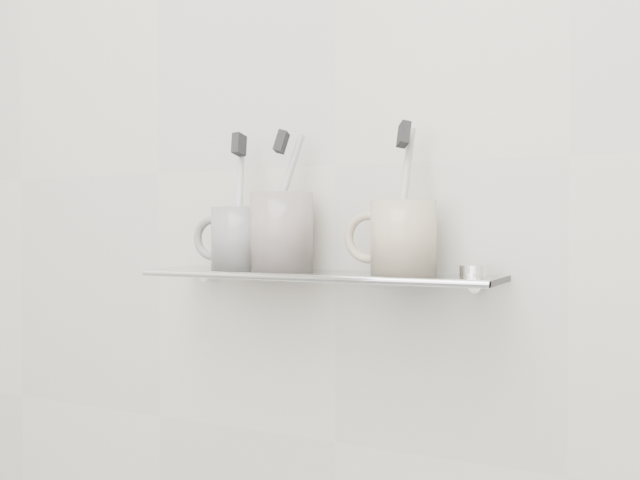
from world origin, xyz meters
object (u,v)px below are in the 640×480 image
Objects in this scene: shelf_glass at (316,275)px; mug_right at (403,238)px; mug_center at (281,232)px; mug_left at (239,238)px.

shelf_glass is 0.13m from mug_right.
mug_center is at bearing 170.12° from mug_right.
mug_center is (0.07, 0.00, 0.01)m from mug_left.
shelf_glass is 0.14m from mug_left.
mug_center reaches higher than mug_left.
mug_left is at bearing 170.12° from mug_right.
shelf_glass is 4.55× the size of mug_center.
mug_center is 1.15× the size of mug_right.
mug_right is at bearing -16.14° from mug_left.
mug_left is 0.82× the size of mug_center.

